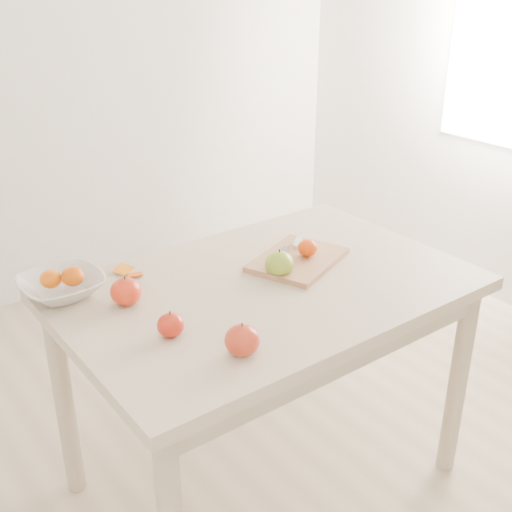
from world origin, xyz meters
TOP-DOWN VIEW (x-y plane):
  - ground at (0.00, 0.00)m, footprint 3.50×3.50m
  - table at (0.00, 0.00)m, footprint 1.20×0.80m
  - cutting_board at (0.17, 0.05)m, footprint 0.36×0.32m
  - board_tangerine at (0.20, 0.04)m, footprint 0.06×0.06m
  - fruit_bowl at (-0.51, 0.29)m, footprint 0.23×0.23m
  - bowl_tangerine_near at (-0.54, 0.30)m, footprint 0.06×0.06m
  - bowl_tangerine_far at (-0.48, 0.27)m, footprint 0.06×0.06m
  - orange_peel_a at (-0.30, 0.33)m, footprint 0.07×0.07m
  - orange_peel_b at (-0.29, 0.27)m, footprint 0.05×0.05m
  - paring_knife at (0.21, 0.12)m, footprint 0.16×0.09m
  - apple_green at (0.06, 0.02)m, footprint 0.09×0.09m
  - apple_red_a at (-0.39, 0.13)m, footprint 0.09×0.09m
  - apple_red_d at (-0.37, -0.09)m, footprint 0.07×0.07m
  - apple_red_c at (-0.27, -0.26)m, footprint 0.09×0.09m

SIDE VIEW (x-z plane):
  - ground at x=0.00m, z-range 0.00..0.00m
  - table at x=0.00m, z-range 0.28..1.03m
  - orange_peel_a at x=-0.30m, z-range 0.75..0.76m
  - orange_peel_b at x=-0.29m, z-range 0.75..0.76m
  - cutting_board at x=0.17m, z-range 0.75..0.77m
  - paring_knife at x=0.21m, z-range 0.77..0.78m
  - fruit_bowl at x=-0.51m, z-range 0.75..0.81m
  - apple_red_d at x=-0.37m, z-range 0.75..0.81m
  - apple_red_c at x=-0.27m, z-range 0.75..0.83m
  - apple_red_a at x=-0.39m, z-range 0.75..0.83m
  - apple_green at x=0.06m, z-range 0.75..0.83m
  - board_tangerine at x=0.20m, z-range 0.77..0.82m
  - bowl_tangerine_near at x=-0.54m, z-range 0.78..0.83m
  - bowl_tangerine_far at x=-0.48m, z-range 0.78..0.84m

